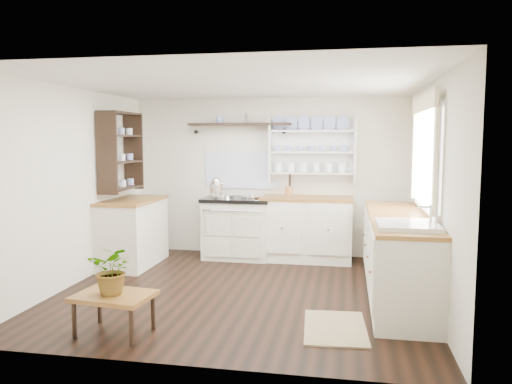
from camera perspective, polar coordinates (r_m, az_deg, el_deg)
floor at (r=5.73m, az=-1.65°, el=-11.25°), size 4.00×3.80×0.01m
wall_back at (r=7.36m, az=1.40°, el=1.74°), size 4.00×0.02×2.30m
wall_right at (r=5.45m, az=19.37°, el=-0.13°), size 0.02×3.80×2.30m
wall_left at (r=6.23m, az=-19.99°, el=0.59°), size 0.02×3.80×2.30m
ceiling at (r=5.50m, az=-1.72°, el=12.27°), size 4.00×3.80×0.01m
window at (r=5.56m, az=18.76°, el=4.30°), size 0.08×1.55×1.22m
aga_cooker at (r=7.20m, az=-2.11°, el=-4.03°), size 0.97×0.68×0.90m
back_cabinets at (r=7.08m, az=5.82°, el=-4.09°), size 1.27×0.63×0.90m
right_cabinets at (r=5.62m, az=15.91°, el=-6.97°), size 0.62×2.43×0.90m
belfast_sink at (r=4.82m, az=16.89°, el=-5.02°), size 0.55×0.60×0.45m
left_cabinets at (r=6.98m, az=-13.91°, el=-4.39°), size 0.62×1.13×0.90m
plate_rack at (r=7.23m, az=6.47°, el=4.84°), size 1.20×0.22×0.90m
high_shelf at (r=7.29m, az=-1.87°, el=7.66°), size 1.50×0.29×0.16m
left_shelving at (r=6.93m, az=-15.20°, el=4.57°), size 0.28×0.80×1.05m
kettle at (r=7.07m, az=-4.55°, el=0.70°), size 0.19×0.19×0.23m
utensil_crock at (r=7.11m, az=3.80°, el=0.14°), size 0.11×0.11×0.13m
center_table at (r=4.64m, az=-15.92°, el=-11.67°), size 0.71×0.54×0.36m
potted_plant at (r=4.56m, az=-16.02°, el=-8.52°), size 0.41×0.37×0.44m
floor_rug at (r=4.72m, az=9.03°, el=-15.07°), size 0.60×0.88×0.02m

